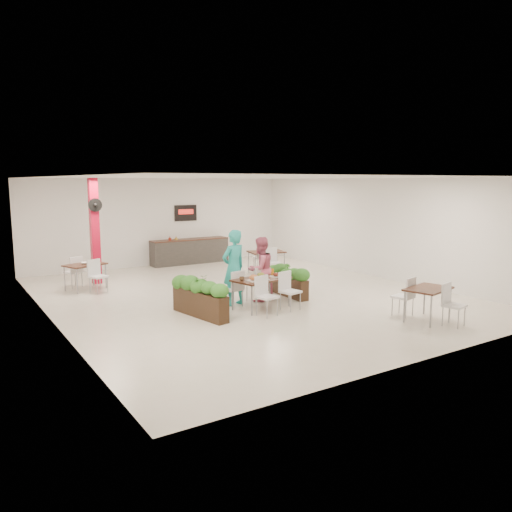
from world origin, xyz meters
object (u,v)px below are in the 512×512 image
at_px(main_table, 261,283).
at_px(planter_right, 287,278).
at_px(side_table_c, 428,294).
at_px(diner_woman, 260,269).
at_px(service_counter, 190,251).
at_px(red_column, 95,230).
at_px(diner_man, 234,268).
at_px(planter_left, 200,295).
at_px(side_table_b, 266,255).
at_px(side_table_a, 85,268).

relative_size(main_table, planter_right, 1.07).
bearing_deg(side_table_c, diner_woman, 107.31).
bearing_deg(service_counter, main_table, -101.38).
height_order(diner_woman, side_table_c, diner_woman).
bearing_deg(planter_right, main_table, -150.57).
distance_m(red_column, diner_woman, 5.52).
distance_m(service_counter, diner_man, 6.71).
relative_size(planter_left, side_table_b, 1.12).
distance_m(diner_woman, planter_left, 2.11).
bearing_deg(main_table, side_table_c, -49.21).
distance_m(red_column, planter_right, 6.06).
distance_m(planter_left, planter_right, 3.03).
bearing_deg(planter_right, side_table_c, -72.43).
xyz_separation_m(red_column, main_table, (2.57, -5.24, -1.01)).
height_order(planter_right, side_table_a, side_table_a).
bearing_deg(side_table_c, red_column, 108.69).
bearing_deg(side_table_b, side_table_a, -174.00).
bearing_deg(planter_left, planter_right, 12.03).
xyz_separation_m(red_column, side_table_c, (5.10, -8.17, -1.03)).
relative_size(planter_left, side_table_a, 1.13).
bearing_deg(red_column, service_counter, 25.00).
height_order(main_table, planter_right, main_table).
bearing_deg(diner_woman, planter_right, 175.50).
bearing_deg(side_table_a, planter_right, -60.97).
height_order(red_column, planter_left, red_column).
xyz_separation_m(planter_left, side_table_c, (4.13, -3.07, 0.11)).
distance_m(planter_right, side_table_a, 5.82).
height_order(service_counter, main_table, service_counter).
distance_m(diner_man, side_table_b, 4.52).
height_order(diner_man, side_table_c, diner_man).
relative_size(main_table, side_table_b, 1.09).
relative_size(diner_woman, planter_left, 0.90).
relative_size(red_column, side_table_b, 1.91).
distance_m(red_column, main_table, 5.92).
xyz_separation_m(red_column, diner_woman, (2.98, -4.58, -0.80)).
distance_m(service_counter, diner_woman, 6.54).
xyz_separation_m(service_counter, side_table_c, (1.10, -10.04, 0.12)).
bearing_deg(side_table_b, diner_woman, -113.95).
height_order(diner_woman, side_table_b, diner_woman).
xyz_separation_m(diner_woman, planter_right, (0.95, 0.11, -0.36)).
relative_size(side_table_b, side_table_c, 1.00).
distance_m(red_column, side_table_a, 1.36).
height_order(red_column, side_table_b, red_column).
xyz_separation_m(red_column, side_table_b, (5.33, -1.36, -1.02)).
bearing_deg(diner_woman, side_table_b, -137.27).
bearing_deg(diner_man, service_counter, -116.88).
relative_size(diner_man, planter_left, 1.02).
bearing_deg(side_table_c, side_table_a, 113.74).
distance_m(diner_man, side_table_a, 4.72).
distance_m(diner_woman, planter_right, 1.02).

